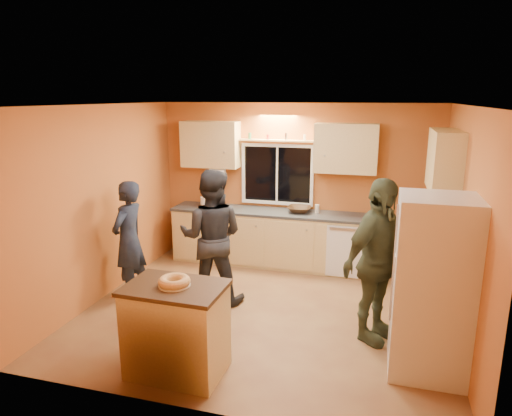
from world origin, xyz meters
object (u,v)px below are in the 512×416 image
(island, at_px, (177,329))
(person_center, at_px, (212,237))
(refrigerator, at_px, (432,287))
(person_right, at_px, (377,261))
(person_left, at_px, (129,240))

(island, distance_m, person_center, 1.73)
(refrigerator, bearing_deg, person_center, 160.26)
(refrigerator, xyz_separation_m, island, (-2.39, -0.70, -0.43))
(island, bearing_deg, person_center, 100.10)
(person_center, distance_m, person_right, 2.17)
(island, xyz_separation_m, person_left, (-1.40, 1.50, 0.34))
(person_center, bearing_deg, refrigerator, 151.90)
(island, distance_m, person_left, 2.08)
(refrigerator, relative_size, person_center, 1.00)
(person_center, bearing_deg, person_right, 159.56)
(refrigerator, distance_m, person_center, 2.82)
(refrigerator, height_order, person_center, refrigerator)
(refrigerator, xyz_separation_m, person_right, (-0.53, 0.50, 0.03))
(person_left, bearing_deg, person_center, 100.95)
(refrigerator, bearing_deg, person_right, 136.77)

